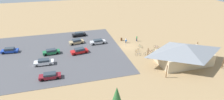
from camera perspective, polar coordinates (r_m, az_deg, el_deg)
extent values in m
plane|color=#9E7F56|center=(57.76, 4.69, 0.97)|extent=(160.00, 160.00, 0.00)
cube|color=#4C4C51|center=(55.79, -17.87, -1.09)|extent=(39.72, 32.55, 0.05)
cube|color=#C6B28E|center=(50.92, 20.27, -2.16)|extent=(12.49, 7.00, 3.00)
pyramid|color=gray|center=(49.86, 20.71, 0.51)|extent=(15.26, 9.78, 2.20)
cylinder|color=brown|center=(58.58, 23.65, 0.81)|extent=(0.20, 0.20, 3.00)
cylinder|color=brown|center=(50.83, 10.45, -0.98)|extent=(0.20, 0.20, 3.00)
cylinder|color=brown|center=(52.50, 29.80, -3.23)|extent=(0.20, 0.20, 3.00)
cylinder|color=brown|center=(43.69, 15.72, -6.12)|extent=(0.20, 0.20, 3.00)
cylinder|color=brown|center=(61.92, 2.78, 3.17)|extent=(0.60, 0.60, 0.90)
cylinder|color=#99999E|center=(57.32, 4.11, 2.00)|extent=(0.08, 0.08, 2.20)
cube|color=#1959B2|center=(57.01, 4.14, 2.74)|extent=(0.56, 0.04, 0.40)
torus|color=black|center=(60.26, 25.83, -0.16)|extent=(0.62, 0.40, 0.71)
torus|color=black|center=(59.35, 25.51, -0.46)|extent=(0.62, 0.40, 0.71)
cylinder|color=black|center=(59.76, 25.69, -0.21)|extent=(0.81, 0.52, 0.04)
cylinder|color=black|center=(59.89, 25.76, -0.08)|extent=(0.04, 0.04, 0.40)
cube|color=black|center=(59.82, 25.80, 0.09)|extent=(0.21, 0.17, 0.05)
cylinder|color=black|center=(59.35, 25.59, -0.22)|extent=(0.04, 0.04, 0.48)
cylinder|color=black|center=(59.26, 25.63, -0.01)|extent=(0.28, 0.43, 0.03)
torus|color=black|center=(52.54, 7.17, -1.26)|extent=(0.68, 0.17, 0.69)
torus|color=black|center=(52.75, 8.26, -1.22)|extent=(0.68, 0.17, 0.69)
cylinder|color=#2347B7|center=(52.60, 7.72, -1.13)|extent=(0.94, 0.22, 0.04)
cylinder|color=#2347B7|center=(52.53, 7.53, -1.07)|extent=(0.04, 0.04, 0.37)
cube|color=black|center=(52.45, 7.54, -0.89)|extent=(0.21, 0.12, 0.05)
cylinder|color=#2347B7|center=(52.62, 8.17, -0.98)|extent=(0.04, 0.04, 0.50)
cylinder|color=black|center=(52.52, 8.18, -0.73)|extent=(0.12, 0.48, 0.03)
torus|color=black|center=(54.95, 10.55, -0.32)|extent=(0.59, 0.33, 0.64)
torus|color=black|center=(54.96, 11.53, -0.40)|extent=(0.59, 0.33, 0.64)
cylinder|color=red|center=(54.91, 11.05, -0.26)|extent=(0.79, 0.43, 0.04)
cylinder|color=red|center=(54.88, 10.88, -0.18)|extent=(0.04, 0.04, 0.34)
cube|color=black|center=(54.81, 10.89, -0.02)|extent=(0.21, 0.16, 0.05)
cylinder|color=red|center=(54.88, 11.45, -0.21)|extent=(0.04, 0.04, 0.39)
cylinder|color=black|center=(54.80, 11.47, -0.02)|extent=(0.25, 0.44, 0.03)
torus|color=black|center=(53.08, 9.56, -1.17)|extent=(0.65, 0.06, 0.65)
torus|color=black|center=(53.51, 10.63, -1.04)|extent=(0.65, 0.06, 0.65)
cylinder|color=silver|center=(53.25, 10.11, -1.00)|extent=(1.01, 0.06, 0.04)
cylinder|color=silver|center=(53.14, 9.92, -0.96)|extent=(0.04, 0.04, 0.34)
cube|color=black|center=(53.07, 9.93, -0.80)|extent=(0.20, 0.09, 0.05)
cylinder|color=silver|center=(53.36, 10.55, -0.82)|extent=(0.04, 0.04, 0.48)
cylinder|color=black|center=(53.26, 10.57, -0.59)|extent=(0.05, 0.48, 0.03)
torus|color=black|center=(59.94, 19.46, 0.86)|extent=(0.13, 0.74, 0.74)
torus|color=black|center=(60.78, 19.03, 1.26)|extent=(0.13, 0.74, 0.74)
cylinder|color=#B7B7BC|center=(60.31, 19.26, 1.17)|extent=(0.15, 0.96, 0.04)
cylinder|color=#B7B7BC|center=(60.13, 19.35, 1.18)|extent=(0.04, 0.04, 0.43)
cube|color=black|center=(60.05, 19.38, 1.37)|extent=(0.10, 0.21, 0.05)
cylinder|color=#B7B7BC|center=(60.60, 19.10, 1.44)|extent=(0.04, 0.04, 0.51)
cylinder|color=black|center=(60.50, 19.14, 1.67)|extent=(0.48, 0.09, 0.03)
torus|color=black|center=(55.18, 7.82, 0.03)|extent=(0.64, 0.35, 0.70)
torus|color=black|center=(54.42, 7.09, -0.29)|extent=(0.64, 0.35, 0.70)
cylinder|color=orange|center=(54.75, 7.46, -0.02)|extent=(0.90, 0.48, 0.04)
cylinder|color=orange|center=(54.84, 7.60, 0.14)|extent=(0.04, 0.04, 0.46)
cube|color=black|center=(54.75, 7.61, 0.36)|extent=(0.21, 0.16, 0.05)
cylinder|color=orange|center=(54.39, 7.17, -0.02)|extent=(0.04, 0.04, 0.50)
cylinder|color=black|center=(54.29, 7.19, 0.22)|extent=(0.25, 0.44, 0.03)
torus|color=black|center=(62.57, 23.99, 1.10)|extent=(0.60, 0.51, 0.75)
torus|color=black|center=(62.55, 23.12, 1.26)|extent=(0.60, 0.51, 0.75)
cylinder|color=yellow|center=(62.51, 23.58, 1.28)|extent=(0.70, 0.60, 0.04)
cylinder|color=yellow|center=(62.48, 23.75, 1.33)|extent=(0.04, 0.04, 0.43)
cube|color=black|center=(62.40, 23.78, 1.52)|extent=(0.20, 0.19, 0.05)
cylinder|color=yellow|center=(62.46, 23.25, 1.45)|extent=(0.04, 0.04, 0.50)
cylinder|color=black|center=(62.37, 23.29, 1.66)|extent=(0.33, 0.39, 0.03)
torus|color=black|center=(57.15, 8.73, 0.89)|extent=(0.33, 0.69, 0.74)
torus|color=black|center=(57.73, 8.04, 1.19)|extent=(0.33, 0.69, 0.74)
cylinder|color=#197A7F|center=(57.39, 8.39, 1.15)|extent=(0.38, 0.82, 0.04)
cylinder|color=#197A7F|center=(57.25, 8.52, 1.17)|extent=(0.04, 0.04, 0.39)
cube|color=black|center=(57.18, 8.54, 1.35)|extent=(0.15, 0.22, 0.05)
cylinder|color=#197A7F|center=(57.59, 8.13, 1.36)|extent=(0.04, 0.04, 0.43)
cylinder|color=black|center=(57.50, 8.14, 1.55)|extent=(0.45, 0.22, 0.03)
torus|color=black|center=(57.98, 13.37, 0.81)|extent=(0.54, 0.47, 0.68)
torus|color=black|center=(58.15, 12.42, 0.98)|extent=(0.54, 0.47, 0.68)
cylinder|color=#722D9E|center=(58.02, 12.91, 0.99)|extent=(0.72, 0.62, 0.04)
cylinder|color=#722D9E|center=(57.96, 13.09, 1.02)|extent=(0.04, 0.04, 0.35)
cube|color=black|center=(57.89, 13.10, 1.18)|extent=(0.20, 0.19, 0.05)
cylinder|color=#722D9E|center=(58.04, 12.54, 1.17)|extent=(0.04, 0.04, 0.47)
cylinder|color=black|center=(57.95, 12.56, 1.39)|extent=(0.34, 0.39, 0.03)
torus|color=black|center=(55.64, 11.97, -0.09)|extent=(0.69, 0.07, 0.69)
torus|color=black|center=(56.06, 12.93, 0.01)|extent=(0.69, 0.07, 0.69)
cylinder|color=#1E7F38|center=(55.80, 12.46, 0.07)|extent=(0.95, 0.08, 0.04)
cylinder|color=#1E7F38|center=(55.69, 12.29, 0.13)|extent=(0.04, 0.04, 0.39)
cube|color=black|center=(55.61, 12.31, 0.31)|extent=(0.20, 0.09, 0.05)
cylinder|color=#1E7F38|center=(55.94, 12.85, 0.20)|extent=(0.04, 0.04, 0.42)
cylinder|color=black|center=(55.85, 12.87, 0.39)|extent=(0.05, 0.48, 0.03)
cube|color=white|center=(50.32, -19.32, -3.47)|extent=(4.68, 1.91, 0.69)
cube|color=#2D3842|center=(50.05, -19.41, -2.87)|extent=(2.64, 1.63, 0.49)
cylinder|color=black|center=(49.97, -21.12, -4.29)|extent=(0.65, 0.24, 0.64)
cylinder|color=black|center=(51.32, -20.96, -3.48)|extent=(0.65, 0.24, 0.64)
cylinder|color=black|center=(49.59, -17.53, -3.96)|extent=(0.65, 0.24, 0.64)
cylinder|color=black|center=(50.94, -17.47, -3.15)|extent=(0.65, 0.24, 0.64)
cube|color=black|center=(66.30, -9.65, 4.46)|extent=(4.67, 2.12, 0.64)
cube|color=#2D3842|center=(66.11, -9.69, 4.93)|extent=(2.66, 1.75, 0.52)
cylinder|color=black|center=(65.42, -10.83, 3.88)|extent=(0.66, 0.27, 0.64)
cylinder|color=black|center=(66.86, -11.07, 4.32)|extent=(0.66, 0.27, 0.64)
cylinder|color=black|center=(65.94, -8.19, 4.24)|extent=(0.66, 0.27, 0.64)
cylinder|color=black|center=(67.36, -8.48, 4.67)|extent=(0.66, 0.27, 0.64)
cube|color=red|center=(53.95, -9.54, -0.39)|extent=(4.88, 2.57, 0.66)
cube|color=#2D3842|center=(53.69, -9.58, 0.20)|extent=(2.83, 2.00, 0.58)
cylinder|color=black|center=(53.01, -10.90, -1.26)|extent=(0.67, 0.33, 0.64)
cylinder|color=black|center=(54.39, -11.35, -0.60)|extent=(0.67, 0.33, 0.64)
cylinder|color=black|center=(53.76, -7.67, -0.63)|extent=(0.67, 0.33, 0.64)
cylinder|color=black|center=(55.13, -8.19, 0.00)|extent=(0.67, 0.33, 0.64)
cube|color=#BCBCC1|center=(59.49, -4.17, 2.35)|extent=(4.75, 2.06, 0.66)
cube|color=#2D3842|center=(59.28, -4.19, 2.85)|extent=(2.70, 1.73, 0.45)
cylinder|color=black|center=(58.52, -5.45, 1.67)|extent=(0.65, 0.26, 0.64)
cylinder|color=black|center=(59.93, -5.82, 2.22)|extent=(0.65, 0.26, 0.64)
cylinder|color=black|center=(59.28, -2.49, 2.07)|extent=(0.65, 0.26, 0.64)
cylinder|color=black|center=(60.67, -2.92, 2.61)|extent=(0.65, 0.26, 0.64)
cube|color=maroon|center=(44.25, -17.71, -7.36)|extent=(4.63, 1.83, 0.63)
cube|color=#2D3842|center=(43.98, -17.80, -6.76)|extent=(2.61, 1.57, 0.46)
cylinder|color=black|center=(43.91, -19.74, -8.29)|extent=(0.65, 0.24, 0.64)
cylinder|color=black|center=(45.17, -19.62, -7.28)|extent=(0.65, 0.24, 0.64)
cylinder|color=black|center=(43.61, -15.65, -7.92)|extent=(0.65, 0.24, 0.64)
cylinder|color=black|center=(44.89, -15.66, -6.91)|extent=(0.65, 0.24, 0.64)
cube|color=tan|center=(60.41, -10.37, 2.35)|extent=(4.58, 2.56, 0.64)
cube|color=#2D3842|center=(60.20, -10.41, 2.85)|extent=(2.67, 2.02, 0.51)
cylinder|color=black|center=(59.43, -11.50, 1.63)|extent=(0.67, 0.32, 0.64)
cylinder|color=black|center=(60.91, -11.90, 2.18)|extent=(0.67, 0.32, 0.64)
cylinder|color=black|center=(60.11, -8.79, 2.12)|extent=(0.67, 0.32, 0.64)
cylinder|color=black|center=(61.58, -9.25, 2.65)|extent=(0.67, 0.32, 0.64)
cube|color=#1E6B3D|center=(55.26, -17.36, -0.59)|extent=(4.58, 2.04, 0.69)
cube|color=#2D3842|center=(55.02, -17.43, -0.05)|extent=(2.61, 1.69, 0.46)
cylinder|color=black|center=(54.68, -18.84, -1.37)|extent=(0.66, 0.27, 0.64)
cylinder|color=black|center=(56.03, -18.92, -0.74)|extent=(0.66, 0.27, 0.64)
cylinder|color=black|center=(54.73, -15.70, -0.91)|extent=(0.66, 0.27, 0.64)
cylinder|color=black|center=(56.08, -15.85, -0.29)|extent=(0.66, 0.27, 0.64)
cube|color=#1E42B2|center=(60.55, -27.77, -0.22)|extent=(4.51, 2.08, 0.60)
cube|color=#2D3842|center=(60.33, -27.88, 0.28)|extent=(2.57, 1.72, 0.57)
cylinder|color=black|center=(60.41, -29.25, -0.81)|extent=(0.65, 0.27, 0.64)
cylinder|color=black|center=(61.75, -28.88, -0.21)|extent=(0.65, 0.27, 0.64)
cylinder|color=black|center=(59.52, -26.54, -0.59)|extent=(0.65, 0.27, 0.64)
cylinder|color=black|center=(60.87, -26.23, 0.02)|extent=(0.65, 0.27, 0.64)
cube|color=#2D3347|center=(61.90, 7.24, 3.01)|extent=(0.40, 0.39, 0.94)
cylinder|color=green|center=(61.61, 7.28, 3.68)|extent=(0.36, 0.36, 0.61)
sphere|color=tan|center=(61.46, 7.30, 4.04)|extent=(0.24, 0.24, 0.24)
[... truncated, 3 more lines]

